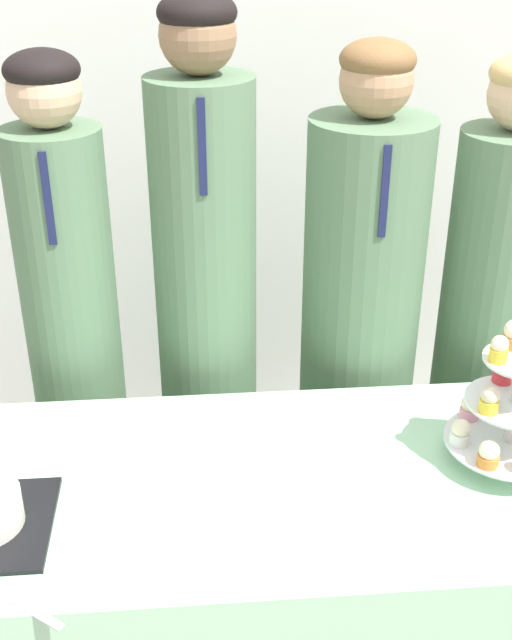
{
  "coord_description": "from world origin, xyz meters",
  "views": [
    {
      "loc": [
        -0.19,
        -1.01,
        1.81
      ],
      "look_at": [
        -0.08,
        0.37,
        1.08
      ],
      "focal_mm": 45.0,
      "sensor_mm": 36.0,
      "label": 1
    }
  ],
  "objects_px": {
    "student_2": "(358,345)",
    "student_3": "(486,342)",
    "student_0": "(76,351)",
    "student_1": "(207,328)"
  },
  "relations": [
    {
      "from": "student_2",
      "to": "student_3",
      "type": "distance_m",
      "value": 0.36
    },
    {
      "from": "student_3",
      "to": "student_0",
      "type": "bearing_deg",
      "value": -180.0
    },
    {
      "from": "student_0",
      "to": "student_3",
      "type": "relative_size",
      "value": 1.02
    },
    {
      "from": "student_0",
      "to": "student_1",
      "type": "bearing_deg",
      "value": 0.0
    },
    {
      "from": "student_2",
      "to": "student_0",
      "type": "bearing_deg",
      "value": -180.0
    },
    {
      "from": "student_0",
      "to": "student_1",
      "type": "height_order",
      "value": "student_1"
    },
    {
      "from": "student_0",
      "to": "student_2",
      "type": "xyz_separation_m",
      "value": [
        0.77,
        0.0,
        -0.02
      ]
    },
    {
      "from": "student_1",
      "to": "student_2",
      "type": "bearing_deg",
      "value": 0.0
    },
    {
      "from": "student_1",
      "to": "student_3",
      "type": "distance_m",
      "value": 0.78
    },
    {
      "from": "student_0",
      "to": "student_3",
      "type": "xyz_separation_m",
      "value": [
        1.13,
        0.0,
        -0.03
      ]
    }
  ]
}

